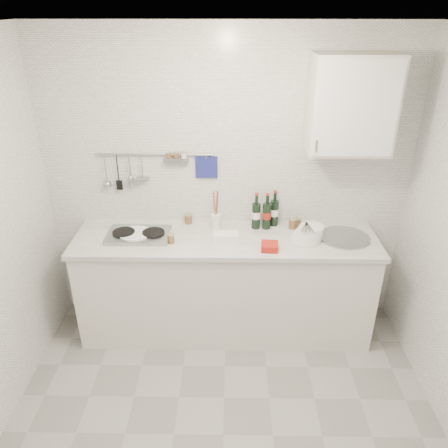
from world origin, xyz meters
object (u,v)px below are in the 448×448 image
object	(u,v)px
plate_stack_hob	(134,235)
plate_stack_sink	(309,234)
wine_bottles	(266,210)
utensil_crock	(216,219)
wall_cabinet	(351,104)

from	to	relation	value
plate_stack_hob	plate_stack_sink	bearing A→B (deg)	-0.62
plate_stack_hob	wine_bottles	xyz separation A→B (m)	(1.06, 0.20, 0.13)
plate_stack_sink	utensil_crock	world-z (taller)	utensil_crock
utensil_crock	wine_bottles	bearing A→B (deg)	3.33
wine_bottles	plate_stack_hob	bearing A→B (deg)	-169.41
wall_cabinet	utensil_crock	xyz separation A→B (m)	(-0.98, 0.04, -0.95)
wall_cabinet	plate_stack_hob	xyz separation A→B (m)	(-1.64, -0.13, -1.01)
wall_cabinet	plate_stack_sink	xyz separation A→B (m)	(-0.24, -0.15, -0.98)
wall_cabinet	utensil_crock	distance (m)	1.37
plate_stack_hob	wine_bottles	size ratio (longest dim) A/B	0.89
plate_stack_hob	wine_bottles	distance (m)	1.09
plate_stack_sink	utensil_crock	bearing A→B (deg)	165.57
wall_cabinet	plate_stack_sink	distance (m)	1.02
wine_bottles	utensil_crock	size ratio (longest dim) A/B	0.91
plate_stack_sink	utensil_crock	distance (m)	0.76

